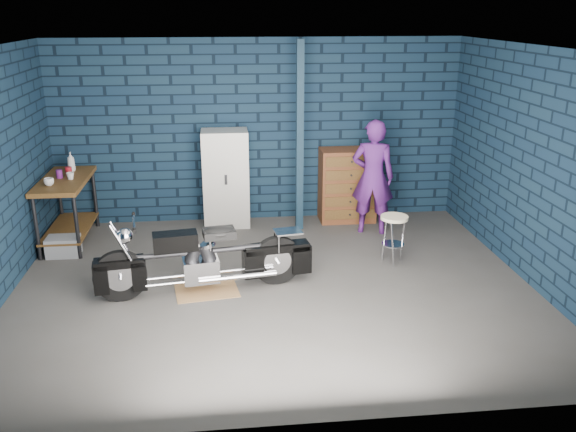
% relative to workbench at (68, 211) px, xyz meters
% --- Properties ---
extents(ground, '(6.00, 6.00, 0.00)m').
position_rel_workbench_xyz_m(ground, '(2.68, -1.75, -0.46)').
color(ground, '#44423F').
rests_on(ground, ground).
extents(room_walls, '(6.02, 5.01, 2.71)m').
position_rel_workbench_xyz_m(room_walls, '(2.68, -1.20, 1.45)').
color(room_walls, '#102236').
rests_on(room_walls, ground).
extents(support_post, '(0.10, 0.10, 2.70)m').
position_rel_workbench_xyz_m(support_post, '(3.23, 0.20, 0.90)').
color(support_post, '#112536').
rests_on(support_post, ground).
extents(workbench, '(0.60, 1.40, 0.91)m').
position_rel_workbench_xyz_m(workbench, '(0.00, 0.00, 0.00)').
color(workbench, brown).
rests_on(workbench, ground).
extents(drip_mat, '(0.77, 0.63, 0.01)m').
position_rel_workbench_xyz_m(drip_mat, '(1.90, -1.77, -0.45)').
color(drip_mat, olive).
rests_on(drip_mat, ground).
extents(motorcycle, '(2.16, 0.86, 0.92)m').
position_rel_workbench_xyz_m(motorcycle, '(1.90, -1.77, 0.01)').
color(motorcycle, black).
rests_on(motorcycle, ground).
extents(person, '(0.68, 0.54, 1.64)m').
position_rel_workbench_xyz_m(person, '(4.24, -0.06, 0.37)').
color(person, '#531D6E').
rests_on(person, ground).
extents(storage_bin, '(0.41, 0.29, 0.26)m').
position_rel_workbench_xyz_m(storage_bin, '(0.02, -0.50, -0.33)').
color(storage_bin, gray).
rests_on(storage_bin, ground).
extents(locker, '(0.67, 0.48, 1.43)m').
position_rel_workbench_xyz_m(locker, '(2.17, 0.48, 0.26)').
color(locker, beige).
rests_on(locker, ground).
extents(tool_chest, '(0.83, 0.46, 1.11)m').
position_rel_workbench_xyz_m(tool_chest, '(4.00, 0.48, 0.10)').
color(tool_chest, brown).
rests_on(tool_chest, ground).
extents(shop_stool, '(0.41, 0.41, 0.63)m').
position_rel_workbench_xyz_m(shop_stool, '(4.25, -1.21, -0.14)').
color(shop_stool, beige).
rests_on(shop_stool, ground).
extents(cup_a, '(0.15, 0.15, 0.10)m').
position_rel_workbench_xyz_m(cup_a, '(-0.11, -0.32, 0.51)').
color(cup_a, beige).
rests_on(cup_a, workbench).
extents(cup_b, '(0.13, 0.13, 0.10)m').
position_rel_workbench_xyz_m(cup_b, '(0.10, -0.05, 0.50)').
color(cup_b, beige).
rests_on(cup_b, workbench).
extents(mug_purple, '(0.09, 0.09, 0.11)m').
position_rel_workbench_xyz_m(mug_purple, '(-0.06, 0.04, 0.51)').
color(mug_purple, '#5E1A6A').
rests_on(mug_purple, workbench).
extents(mug_red, '(0.10, 0.10, 0.12)m').
position_rel_workbench_xyz_m(mug_red, '(0.04, 0.15, 0.52)').
color(mug_red, maroon).
rests_on(mug_red, workbench).
extents(bottle, '(0.11, 0.11, 0.27)m').
position_rel_workbench_xyz_m(bottle, '(0.02, 0.40, 0.59)').
color(bottle, gray).
rests_on(bottle, workbench).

